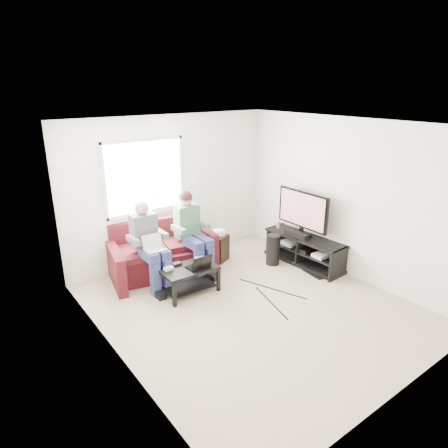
# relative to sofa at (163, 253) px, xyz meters

# --- Properties ---
(floor) EXTENTS (4.50, 4.50, 0.00)m
(floor) POSITION_rel_sofa_xyz_m (0.46, -1.82, -0.32)
(floor) COLOR #BDAC93
(floor) RESTS_ON ground
(ceiling) EXTENTS (4.50, 4.50, 0.00)m
(ceiling) POSITION_rel_sofa_xyz_m (0.46, -1.82, 2.28)
(ceiling) COLOR white
(ceiling) RESTS_ON wall_back
(wall_back) EXTENTS (4.50, 0.00, 4.50)m
(wall_back) POSITION_rel_sofa_xyz_m (0.46, 0.43, 0.98)
(wall_back) COLOR white
(wall_back) RESTS_ON floor
(wall_front) EXTENTS (4.50, 0.00, 4.50)m
(wall_front) POSITION_rel_sofa_xyz_m (0.46, -4.07, 0.98)
(wall_front) COLOR white
(wall_front) RESTS_ON floor
(wall_left) EXTENTS (0.00, 4.50, 4.50)m
(wall_left) POSITION_rel_sofa_xyz_m (-1.54, -1.82, 0.98)
(wall_left) COLOR white
(wall_left) RESTS_ON floor
(wall_right) EXTENTS (0.00, 4.50, 4.50)m
(wall_right) POSITION_rel_sofa_xyz_m (2.46, -1.82, 0.98)
(wall_right) COLOR white
(wall_right) RESTS_ON floor
(window) EXTENTS (1.48, 0.04, 1.28)m
(window) POSITION_rel_sofa_xyz_m (-0.04, 0.41, 1.28)
(window) COLOR white
(window) RESTS_ON wall_back
(sofa) EXTENTS (2.05, 1.19, 0.88)m
(sofa) POSITION_rel_sofa_xyz_m (0.00, 0.00, 0.00)
(sofa) COLOR #471113
(sofa) RESTS_ON floor
(person_left) EXTENTS (0.40, 0.70, 1.36)m
(person_left) POSITION_rel_sofa_xyz_m (-0.40, -0.33, 0.43)
(person_left) COLOR navy
(person_left) RESTS_ON sofa
(person_right) EXTENTS (0.40, 0.71, 1.41)m
(person_right) POSITION_rel_sofa_xyz_m (0.40, -0.31, 0.49)
(person_right) COLOR navy
(person_right) RESTS_ON sofa
(laptop_silver) EXTENTS (0.38, 0.33, 0.24)m
(laptop_silver) POSITION_rel_sofa_xyz_m (-0.40, -0.53, 0.41)
(laptop_silver) COLOR silver
(laptop_silver) RESTS_ON person_left
(coffee_table) EXTENTS (0.87, 0.55, 0.43)m
(coffee_table) POSITION_rel_sofa_xyz_m (-0.05, -0.92, -0.01)
(coffee_table) COLOR black
(coffee_table) RESTS_ON floor
(laptop_black) EXTENTS (0.37, 0.28, 0.24)m
(laptop_black) POSITION_rel_sofa_xyz_m (0.07, -1.00, 0.22)
(laptop_black) COLOR black
(laptop_black) RESTS_ON coffee_table
(controller_a) EXTENTS (0.14, 0.10, 0.04)m
(controller_a) POSITION_rel_sofa_xyz_m (-0.33, -0.80, 0.12)
(controller_a) COLOR silver
(controller_a) RESTS_ON coffee_table
(controller_b) EXTENTS (0.14, 0.10, 0.04)m
(controller_b) POSITION_rel_sofa_xyz_m (-0.15, -0.74, 0.12)
(controller_b) COLOR black
(controller_b) RESTS_ON coffee_table
(controller_c) EXTENTS (0.15, 0.11, 0.04)m
(controller_c) POSITION_rel_sofa_xyz_m (0.25, -0.77, 0.12)
(controller_c) COLOR gray
(controller_c) RESTS_ON coffee_table
(tv_stand) EXTENTS (0.55, 1.57, 0.51)m
(tv_stand) POSITION_rel_sofa_xyz_m (2.18, -1.25, -0.09)
(tv_stand) COLOR black
(tv_stand) RESTS_ON floor
(tv) EXTENTS (0.12, 1.10, 0.81)m
(tv) POSITION_rel_sofa_xyz_m (2.18, -1.15, 0.65)
(tv) COLOR black
(tv) RESTS_ON tv_stand
(soundbar) EXTENTS (0.12, 0.50, 0.10)m
(soundbar) POSITION_rel_sofa_xyz_m (2.06, -1.15, 0.24)
(soundbar) COLOR black
(soundbar) RESTS_ON tv_stand
(drink_cup) EXTENTS (0.08, 0.08, 0.12)m
(drink_cup) POSITION_rel_sofa_xyz_m (2.13, -0.62, 0.25)
(drink_cup) COLOR #996B42
(drink_cup) RESTS_ON tv_stand
(console_white) EXTENTS (0.30, 0.22, 0.06)m
(console_white) POSITION_rel_sofa_xyz_m (2.18, -1.65, -0.02)
(console_white) COLOR silver
(console_white) RESTS_ON tv_stand
(console_grey) EXTENTS (0.34, 0.26, 0.08)m
(console_grey) POSITION_rel_sofa_xyz_m (2.18, -0.95, -0.01)
(console_grey) COLOR gray
(console_grey) RESTS_ON tv_stand
(console_black) EXTENTS (0.38, 0.30, 0.07)m
(console_black) POSITION_rel_sofa_xyz_m (2.18, -1.30, -0.02)
(console_black) COLOR black
(console_black) RESTS_ON tv_stand
(subwoofer) EXTENTS (0.24, 0.24, 0.55)m
(subwoofer) POSITION_rel_sofa_xyz_m (1.71, -0.94, -0.05)
(subwoofer) COLOR black
(subwoofer) RESTS_ON floor
(keyboard_floor) EXTENTS (0.20, 0.44, 0.02)m
(keyboard_floor) POSITION_rel_sofa_xyz_m (1.99, -1.67, -0.31)
(keyboard_floor) COLOR black
(keyboard_floor) RESTS_ON floor
(end_table) EXTENTS (0.33, 0.33, 0.58)m
(end_table) POSITION_rel_sofa_xyz_m (1.02, -0.20, -0.06)
(end_table) COLOR black
(end_table) RESTS_ON floor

